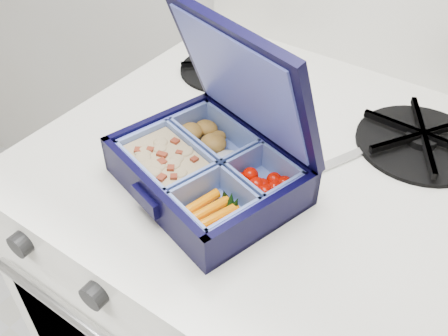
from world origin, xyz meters
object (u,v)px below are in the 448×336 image
Objects in this scene: burner_grate at (422,138)px; fork at (331,164)px; bento_box at (207,171)px; stove at (270,325)px.

burner_grate reaches higher than fork.
stove is at bearing 88.05° from bento_box.
fork is at bearing -126.36° from burner_grate.
fork reaches higher than stove.
bento_box is at bearing -108.25° from stove.
bento_box is 0.31m from burner_grate.
bento_box is 0.17m from fork.
burner_grate is at bearing 78.43° from fork.
stove is 0.49m from fork.
bento_box reaches higher than stove.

